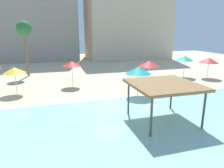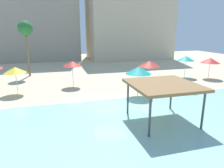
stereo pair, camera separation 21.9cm
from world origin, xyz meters
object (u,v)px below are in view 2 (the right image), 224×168
(beach_umbrella_red_6, at_px, (149,64))
(lounge_chair_2, at_px, (186,89))
(beach_umbrella_teal_2, at_px, (186,58))
(shade_pavilion, at_px, (163,86))
(beach_umbrella_red_7, at_px, (210,60))
(beach_umbrella_yellow_3, at_px, (15,70))
(palm_tree_1, at_px, (25,30))
(beach_umbrella_red_4, at_px, (72,64))
(lounge_chair_0, at_px, (183,84))
(beach_umbrella_teal_1, at_px, (138,70))

(beach_umbrella_red_6, height_order, lounge_chair_2, beach_umbrella_red_6)
(beach_umbrella_teal_2, bearing_deg, shade_pavilion, -130.65)
(beach_umbrella_red_6, bearing_deg, beach_umbrella_red_7, 11.65)
(beach_umbrella_yellow_3, bearing_deg, lounge_chair_2, -14.49)
(shade_pavilion, xyz_separation_m, palm_tree_1, (-10.16, 17.96, 3.66))
(beach_umbrella_yellow_3, distance_m, beach_umbrella_red_4, 5.69)
(lounge_chair_0, bearing_deg, beach_umbrella_red_4, -141.14)
(beach_umbrella_teal_2, height_order, lounge_chair_2, beach_umbrella_teal_2)
(beach_umbrella_teal_2, bearing_deg, lounge_chair_2, -123.57)
(beach_umbrella_teal_2, bearing_deg, beach_umbrella_teal_1, -147.61)
(beach_umbrella_red_7, bearing_deg, beach_umbrella_red_4, 177.17)
(beach_umbrella_yellow_3, relative_size, lounge_chair_2, 1.32)
(beach_umbrella_red_4, bearing_deg, beach_umbrella_teal_2, 2.41)
(beach_umbrella_red_4, distance_m, palm_tree_1, 9.55)
(beach_umbrella_red_7, distance_m, lounge_chair_2, 8.36)
(beach_umbrella_red_7, relative_size, lounge_chair_2, 1.34)
(beach_umbrella_red_6, xyz_separation_m, beach_umbrella_red_7, (9.50, 1.96, -0.28))
(shade_pavilion, bearing_deg, beach_umbrella_teal_2, 49.35)
(beach_umbrella_teal_2, xyz_separation_m, palm_tree_1, (-19.99, 6.51, 3.61))
(beach_umbrella_red_4, relative_size, beach_umbrella_red_7, 1.06)
(beach_umbrella_yellow_3, xyz_separation_m, beach_umbrella_red_6, (13.35, -1.48, 0.26))
(beach_umbrella_yellow_3, bearing_deg, beach_umbrella_teal_2, 5.50)
(lounge_chair_2, bearing_deg, beach_umbrella_red_7, 103.80)
(lounge_chair_2, bearing_deg, beach_umbrella_yellow_3, -125.71)
(beach_umbrella_red_4, height_order, lounge_chair_0, beach_umbrella_red_4)
(shade_pavilion, relative_size, palm_tree_1, 0.59)
(beach_umbrella_red_4, xyz_separation_m, beach_umbrella_red_6, (7.82, -2.81, 0.08))
(beach_umbrella_yellow_3, relative_size, palm_tree_1, 0.36)
(beach_umbrella_red_7, bearing_deg, lounge_chair_2, -144.98)
(beach_umbrella_yellow_3, bearing_deg, beach_umbrella_red_6, -6.33)
(lounge_chair_0, height_order, lounge_chair_2, same)
(shade_pavilion, relative_size, beach_umbrella_teal_2, 1.51)
(beach_umbrella_red_6, distance_m, palm_tree_1, 16.79)
(beach_umbrella_yellow_3, xyz_separation_m, beach_umbrella_red_7, (22.85, 0.48, -0.01))
(beach_umbrella_teal_1, xyz_separation_m, beach_umbrella_red_6, (2.27, 2.40, 0.15))
(lounge_chair_2, bearing_deg, beach_umbrella_teal_1, -114.66)
(shade_pavilion, height_order, lounge_chair_2, shade_pavilion)
(beach_umbrella_teal_1, height_order, beach_umbrella_teal_2, beach_umbrella_teal_2)
(shade_pavilion, distance_m, beach_umbrella_red_7, 15.92)
(beach_umbrella_yellow_3, height_order, beach_umbrella_red_4, beach_umbrella_red_4)
(beach_umbrella_teal_1, height_order, beach_umbrella_red_4, beach_umbrella_red_4)
(beach_umbrella_yellow_3, height_order, beach_umbrella_red_7, beach_umbrella_red_7)
(beach_umbrella_red_7, xyz_separation_m, lounge_chair_0, (-5.80, -2.83, -1.99))
(beach_umbrella_teal_1, height_order, palm_tree_1, palm_tree_1)
(beach_umbrella_teal_1, distance_m, beach_umbrella_red_4, 7.61)
(shade_pavilion, distance_m, beach_umbrella_yellow_3, 14.11)
(beach_umbrella_red_6, bearing_deg, beach_umbrella_teal_2, 26.39)
(beach_umbrella_teal_2, bearing_deg, beach_umbrella_red_7, -29.80)
(lounge_chair_2, height_order, palm_tree_1, palm_tree_1)
(beach_umbrella_red_4, relative_size, lounge_chair_2, 1.41)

